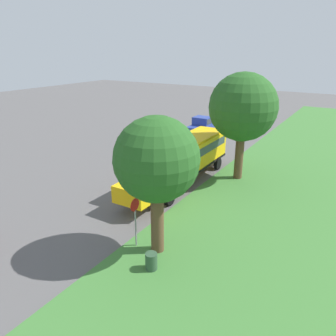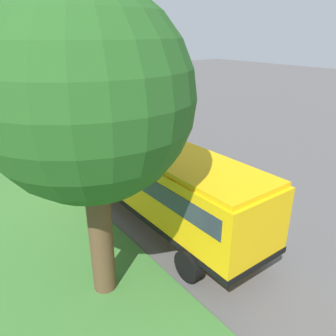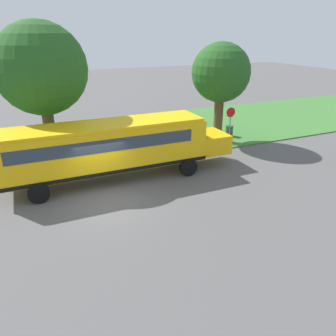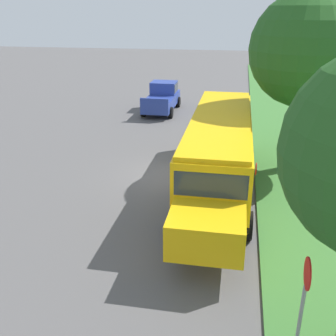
% 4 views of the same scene
% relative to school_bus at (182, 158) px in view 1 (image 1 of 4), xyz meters
% --- Properties ---
extents(ground_plane, '(120.00, 120.00, 0.00)m').
position_rel_school_bus_xyz_m(ground_plane, '(2.35, -0.98, -1.92)').
color(ground_plane, '#565454').
extents(grass_verge, '(12.00, 80.00, 0.08)m').
position_rel_school_bus_xyz_m(grass_verge, '(-7.65, -0.98, -1.88)').
color(grass_verge, '#3D7533').
rests_on(grass_verge, ground).
extents(school_bus, '(2.84, 12.42, 3.16)m').
position_rel_school_bus_xyz_m(school_bus, '(0.00, 0.00, 0.00)').
color(school_bus, yellow).
rests_on(school_bus, ground).
extents(pickup_truck, '(2.28, 5.40, 2.10)m').
position_rel_school_bus_xyz_m(pickup_truck, '(5.05, -13.32, -0.85)').
color(pickup_truck, '#283D93').
rests_on(pickup_truck, ground).
extents(oak_tree_beside_bus, '(5.03, 5.03, 8.15)m').
position_rel_school_bus_xyz_m(oak_tree_beside_bus, '(-3.31, -2.91, 3.67)').
color(oak_tree_beside_bus, brown).
rests_on(oak_tree_beside_bus, ground).
extents(oak_tree_roadside_mid, '(4.03, 4.03, 6.94)m').
position_rel_school_bus_xyz_m(oak_tree_roadside_mid, '(-3.35, 8.67, 2.98)').
color(oak_tree_roadside_mid, brown).
rests_on(oak_tree_roadside_mid, ground).
extents(stop_sign, '(0.08, 0.68, 2.74)m').
position_rel_school_bus_xyz_m(stop_sign, '(-2.25, 8.91, -0.19)').
color(stop_sign, gray).
rests_on(stop_sign, ground).
extents(trash_bin, '(0.56, 0.56, 0.90)m').
position_rel_school_bus_xyz_m(trash_bin, '(-4.00, 10.11, -1.47)').
color(trash_bin, '#2D4C33').
rests_on(trash_bin, ground).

